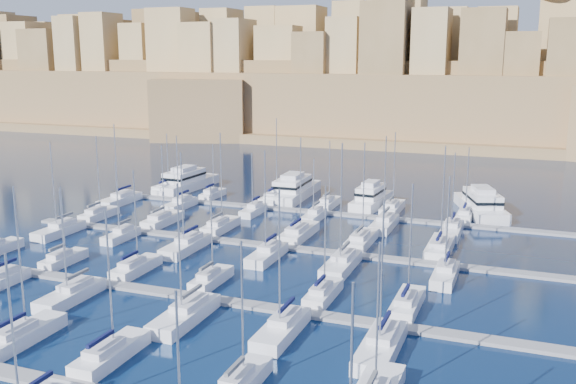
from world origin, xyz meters
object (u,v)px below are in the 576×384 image
at_px(motor_yacht_a, 186,181).
at_px(motor_yacht_c, 371,198).
at_px(sailboat_2, 22,335).
at_px(motor_yacht_d, 481,204).
at_px(sailboat_4, 241,382).
at_px(motor_yacht_b, 293,189).

bearing_deg(motor_yacht_a, motor_yacht_c, -2.52).
relative_size(sailboat_2, motor_yacht_a, 0.88).
height_order(motor_yacht_a, motor_yacht_d, same).
distance_m(sailboat_4, motor_yacht_a, 84.51).
distance_m(sailboat_2, motor_yacht_a, 73.61).
relative_size(sailboat_2, sailboat_4, 1.19).
relative_size(sailboat_4, motor_yacht_a, 0.74).
height_order(sailboat_4, motor_yacht_a, sailboat_4).
relative_size(motor_yacht_a, motor_yacht_c, 1.26).
relative_size(motor_yacht_c, motor_yacht_d, 0.76).
height_order(sailboat_4, motor_yacht_c, sailboat_4).
bearing_deg(motor_yacht_b, sailboat_4, -73.06).
bearing_deg(sailboat_2, sailboat_4, -1.73).
distance_m(motor_yacht_b, motor_yacht_c, 16.41).
xyz_separation_m(motor_yacht_a, motor_yacht_b, (23.94, 0.51, -0.00)).
distance_m(sailboat_4, motor_yacht_b, 74.82).
bearing_deg(sailboat_4, motor_yacht_d, 78.87).
distance_m(sailboat_4, motor_yacht_c, 69.52).
bearing_deg(motor_yacht_d, motor_yacht_a, -179.87).
bearing_deg(motor_yacht_c, sailboat_2, -105.08).
relative_size(motor_yacht_a, motor_yacht_d, 0.96).
height_order(motor_yacht_b, motor_yacht_d, same).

